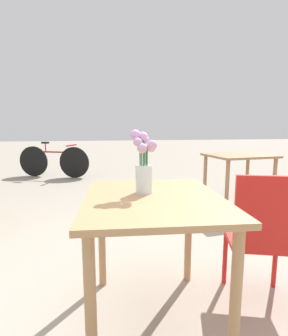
% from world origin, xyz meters
% --- Properties ---
extents(ground_plane, '(40.00, 40.00, 0.00)m').
position_xyz_m(ground_plane, '(0.00, 0.00, 0.00)').
color(ground_plane, '#A39989').
extents(table_front, '(0.80, 0.93, 0.75)m').
position_xyz_m(table_front, '(0.00, 0.00, 0.63)').
color(table_front, tan).
rests_on(table_front, ground_plane).
extents(flower_vase, '(0.14, 0.14, 0.36)m').
position_xyz_m(flower_vase, '(-0.04, 0.08, 0.90)').
color(flower_vase, silver).
rests_on(flower_vase, table_front).
extents(cafe_chair, '(0.50, 0.50, 0.86)m').
position_xyz_m(cafe_chair, '(0.67, -0.01, 0.49)').
color(cafe_chair, red).
rests_on(cafe_chair, ground_plane).
extents(table_back, '(0.92, 0.77, 0.74)m').
position_xyz_m(table_back, '(1.62, 1.98, 0.62)').
color(table_back, '#9E7047').
rests_on(table_back, ground_plane).
extents(bicycle, '(1.58, 0.67, 0.79)m').
position_xyz_m(bicycle, '(-1.32, 4.70, 0.36)').
color(bicycle, black).
rests_on(bicycle, ground_plane).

